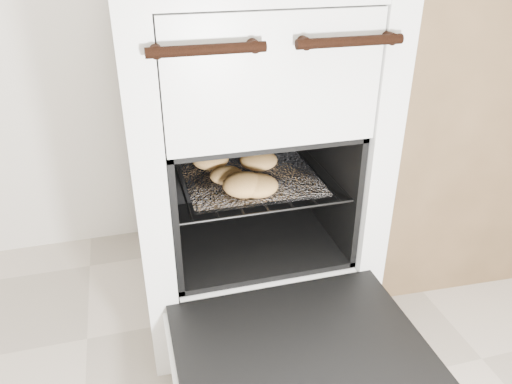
% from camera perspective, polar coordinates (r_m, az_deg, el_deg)
% --- Properties ---
extents(stove, '(0.60, 0.67, 0.92)m').
position_cam_1_polar(stove, '(1.38, -1.61, 4.60)').
color(stove, silver).
rests_on(stove, ground).
extents(oven_door, '(0.54, 0.42, 0.04)m').
position_cam_1_polar(oven_door, '(1.11, 5.14, -17.77)').
color(oven_door, black).
rests_on(oven_door, stove).
extents(oven_rack, '(0.44, 0.42, 0.01)m').
position_cam_1_polar(oven_rack, '(1.34, -0.91, 1.86)').
color(oven_rack, black).
rests_on(oven_rack, stove).
extents(foil_sheet, '(0.34, 0.30, 0.01)m').
position_cam_1_polar(foil_sheet, '(1.32, -0.69, 1.73)').
color(foil_sheet, white).
rests_on(foil_sheet, oven_rack).
extents(baked_rolls, '(0.23, 0.30, 0.05)m').
position_cam_1_polar(baked_rolls, '(1.28, -1.83, 2.24)').
color(baked_rolls, '#DAA657').
rests_on(baked_rolls, foil_sheet).
extents(counter, '(0.89, 0.62, 0.87)m').
position_cam_1_polar(counter, '(1.79, 23.03, 7.36)').
color(counter, brown).
rests_on(counter, ground).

